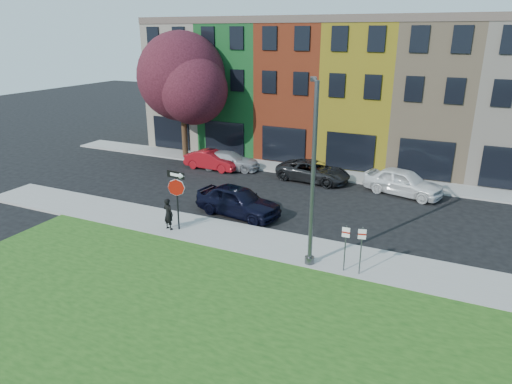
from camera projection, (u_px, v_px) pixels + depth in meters
The scene contains 15 objects.
ground at pixel (250, 276), 18.57m from camera, with size 120.00×120.00×0.00m, color black.
sidewalk_near at pixel (319, 254), 20.31m from camera, with size 40.00×3.00×0.12m, color gray.
sidewalk_far at pixel (303, 170), 32.57m from camera, with size 40.00×2.40×0.12m, color gray.
rowhouse_block at pixel (337, 91), 36.02m from camera, with size 30.00×10.12×10.00m.
stop_sign at pixel (176, 188), 22.00m from camera, with size 1.05×0.16×3.02m.
man at pixel (168, 214), 22.50m from camera, with size 0.66×0.51×1.61m, color black.
sedan_near at pixel (238, 201), 24.54m from camera, with size 5.05×2.66×1.64m, color black.
parked_car_red at pixel (212, 160), 32.91m from camera, with size 4.12×1.54×1.35m, color maroon.
parked_car_silver at pixel (229, 161), 32.86m from camera, with size 4.69×2.57×1.29m, color #A3A3A8.
parked_car_dark at pixel (313, 171), 30.24m from camera, with size 5.08×2.72×1.36m, color black.
parked_car_white at pixel (403, 182), 27.66m from camera, with size 5.05×3.04×1.61m, color silver.
street_lamp at pixel (313, 176), 18.32m from camera, with size 1.21×2.45×7.60m.
parking_sign_a at pixel (345, 243), 18.37m from camera, with size 0.32×0.08×2.01m.
parking_sign_b at pixel (361, 245), 18.11m from camera, with size 0.31×0.12×2.06m.
tree_purple at pixel (184, 79), 34.29m from camera, with size 7.96×6.96×9.45m.
Camera 1 is at (7.16, -14.73, 9.41)m, focal length 32.00 mm.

